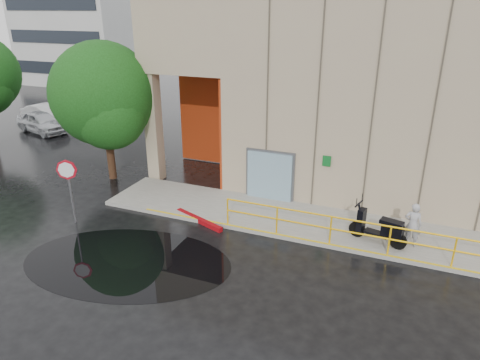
# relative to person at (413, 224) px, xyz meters

# --- Properties ---
(ground) EXTENTS (120.00, 120.00, 0.00)m
(ground) POSITION_rel_person_xyz_m (-5.85, -4.05, -0.92)
(ground) COLOR black
(ground) RESTS_ON ground
(sidewalk) EXTENTS (20.00, 3.00, 0.15)m
(sidewalk) POSITION_rel_person_xyz_m (-1.85, 0.45, -0.85)
(sidewalk) COLOR gray
(sidewalk) RESTS_ON ground
(building) EXTENTS (20.00, 10.17, 8.00)m
(building) POSITION_rel_person_xyz_m (-0.75, 6.94, 3.28)
(building) COLOR tan
(building) RESTS_ON ground
(guardrail) EXTENTS (9.56, 0.06, 1.03)m
(guardrail) POSITION_rel_person_xyz_m (-1.60, -0.90, -0.24)
(guardrail) COLOR yellow
(guardrail) RESTS_ON sidewalk
(distant_building) EXTENTS (12.00, 8.08, 15.00)m
(distant_building) POSITION_rel_person_xyz_m (-33.85, 23.93, 6.58)
(distant_building) COLOR #B5B5B0
(distant_building) RESTS_ON ground
(person) EXTENTS (0.58, 0.40, 1.54)m
(person) POSITION_rel_person_xyz_m (0.00, 0.00, 0.00)
(person) COLOR #A9A8AD
(person) RESTS_ON sidewalk
(scooter) EXTENTS (2.04, 1.10, 1.54)m
(scooter) POSITION_rel_person_xyz_m (-1.04, -0.26, 0.11)
(scooter) COLOR black
(scooter) RESTS_ON sidewalk
(stop_sign) EXTENTS (0.72, 0.34, 2.54)m
(stop_sign) POSITION_rel_person_xyz_m (-11.91, -2.76, 0.93)
(stop_sign) COLOR slate
(stop_sign) RESTS_ON ground
(red_curb) EXTENTS (2.31, 1.03, 0.18)m
(red_curb) POSITION_rel_person_xyz_m (-7.54, -0.95, -0.83)
(red_curb) COLOR maroon
(red_curb) RESTS_ON ground
(puddle) EXTENTS (7.55, 5.49, 0.01)m
(puddle) POSITION_rel_person_xyz_m (-8.43, -4.29, -0.92)
(puddle) COLOR black
(puddle) RESTS_ON ground
(car_a) EXTENTS (4.39, 2.66, 1.40)m
(car_a) POSITION_rel_person_xyz_m (-22.85, 6.55, -0.22)
(car_a) COLOR silver
(car_a) RESTS_ON ground
(car_b) EXTENTS (4.07, 2.01, 1.28)m
(car_b) POSITION_rel_person_xyz_m (-24.62, 8.66, -0.28)
(car_b) COLOR white
(car_b) RESTS_ON ground
(car_c) EXTENTS (5.12, 2.53, 1.43)m
(car_c) POSITION_rel_person_xyz_m (-20.85, 9.63, -0.21)
(car_c) COLOR silver
(car_c) RESTS_ON ground
(tree_near) EXTENTS (4.67, 4.67, 6.38)m
(tree_near) POSITION_rel_person_xyz_m (-13.32, 1.49, 2.94)
(tree_near) COLOR #311C10
(tree_near) RESTS_ON ground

